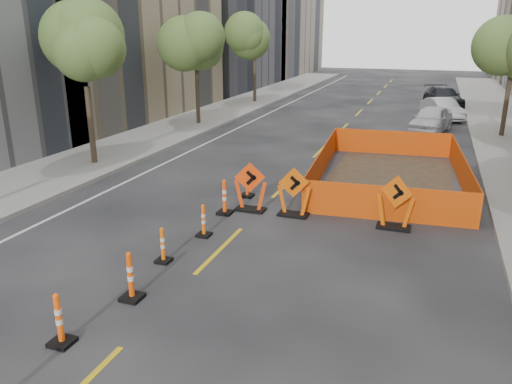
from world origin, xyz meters
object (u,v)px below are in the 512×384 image
at_px(channelizer_3, 130,276).
at_px(parked_car_far, 443,97).
at_px(chevron_sign_right, 396,202).
at_px(parked_car_near, 431,120).
at_px(channelizer_6, 225,197).
at_px(chevron_sign_left, 250,187).
at_px(channelizer_5, 203,220).
at_px(channelizer_2, 59,319).
at_px(channelizer_7, 247,182).
at_px(chevron_sign_center, 294,192).
at_px(parked_car_mid, 442,109).
at_px(channelizer_4, 163,245).

height_order(channelizer_3, parked_car_far, parked_car_far).
relative_size(chevron_sign_right, parked_car_near, 0.37).
distance_m(channelizer_3, channelizer_6, 5.45).
height_order(chevron_sign_left, parked_car_far, chevron_sign_left).
bearing_deg(channelizer_5, channelizer_3, -89.56).
height_order(channelizer_2, parked_car_near, parked_car_near).
bearing_deg(channelizer_7, channelizer_3, -89.15).
bearing_deg(channelizer_2, parked_car_far, 79.03).
height_order(channelizer_3, chevron_sign_center, chevron_sign_center).
bearing_deg(channelizer_6, channelizer_7, 88.11).
xyz_separation_m(channelizer_6, parked_car_far, (6.38, 26.40, 0.16)).
height_order(channelizer_6, parked_car_mid, parked_car_mid).
relative_size(channelizer_2, parked_car_far, 0.21).
bearing_deg(channelizer_4, channelizer_7, 88.29).
distance_m(channelizer_6, chevron_sign_left, 0.89).
xyz_separation_m(channelizer_4, channelizer_6, (0.10, 3.63, 0.10)).
distance_m(channelizer_3, parked_car_far, 32.44).
relative_size(channelizer_3, parked_car_near, 0.25).
bearing_deg(chevron_sign_left, parked_car_near, 49.36).
height_order(channelizer_2, chevron_sign_left, chevron_sign_left).
xyz_separation_m(chevron_sign_center, parked_car_near, (3.67, 15.17, -0.04)).
bearing_deg(parked_car_mid, parked_car_near, -121.81).
height_order(channelizer_4, channelizer_6, channelizer_6).
xyz_separation_m(parked_car_mid, parked_car_far, (0.05, 5.87, 0.06)).
bearing_deg(chevron_sign_right, channelizer_4, -120.55).
bearing_deg(channelizer_4, chevron_sign_left, 79.89).
distance_m(channelizer_5, parked_car_far, 28.89).
height_order(channelizer_3, channelizer_5, channelizer_3).
bearing_deg(parked_car_near, chevron_sign_right, -80.37).
bearing_deg(channelizer_7, channelizer_4, -91.71).
xyz_separation_m(chevron_sign_left, parked_car_mid, (5.68, 19.97, -0.13)).
bearing_deg(parked_car_far, channelizer_2, -117.01).
height_order(channelizer_2, channelizer_4, channelizer_2).
bearing_deg(chevron_sign_left, channelizer_5, -124.11).
xyz_separation_m(chevron_sign_left, chevron_sign_right, (4.43, -0.00, 0.01)).
height_order(chevron_sign_center, parked_car_far, chevron_sign_center).
relative_size(channelizer_4, chevron_sign_left, 0.58).
distance_m(chevron_sign_right, parked_car_far, 25.87).
distance_m(channelizer_6, channelizer_7, 1.82).
bearing_deg(channelizer_2, channelizer_7, 88.70).
relative_size(parked_car_near, parked_car_far, 0.87).
relative_size(channelizer_3, channelizer_7, 1.04).
height_order(channelizer_7, chevron_sign_right, chevron_sign_right).
relative_size(channelizer_5, parked_car_mid, 0.23).
relative_size(channelizer_4, chevron_sign_right, 0.57).
distance_m(channelizer_4, parked_car_near, 20.23).
height_order(channelizer_4, parked_car_far, parked_car_far).
distance_m(parked_car_mid, parked_car_far, 5.87).
xyz_separation_m(channelizer_4, chevron_sign_left, (0.75, 4.19, 0.34)).
bearing_deg(channelizer_3, chevron_sign_left, 85.46).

